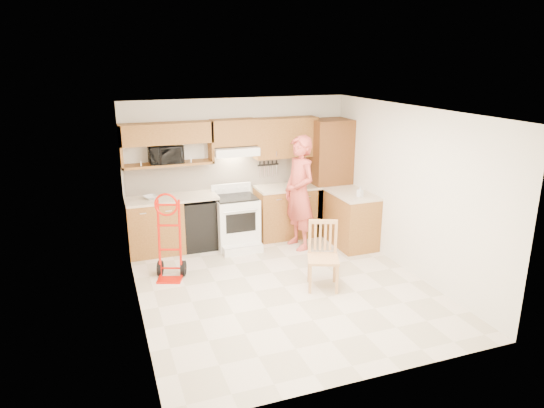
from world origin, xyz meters
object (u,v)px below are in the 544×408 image
hand_truck (169,241)px  person (299,193)px  microwave (166,154)px  range (237,218)px  dining_chair (323,256)px

hand_truck → person: bearing=32.8°
microwave → range: (1.09, -0.36, -1.11)m
microwave → person: 2.31m
range → person: 1.15m
person → hand_truck: (-2.29, -0.51, -0.38)m
microwave → dining_chair: microwave is taller
range → dining_chair: size_ratio=1.10×
range → hand_truck: hand_truck is taller
range → hand_truck: bearing=-145.6°
hand_truck → dining_chair: bearing=-7.6°
dining_chair → range: bearing=132.0°
microwave → person: person is taller
hand_truck → dining_chair: (1.99, -1.05, -0.11)m
range → hand_truck: (-1.29, -0.88, 0.07)m
dining_chair → microwave: bearing=149.9°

